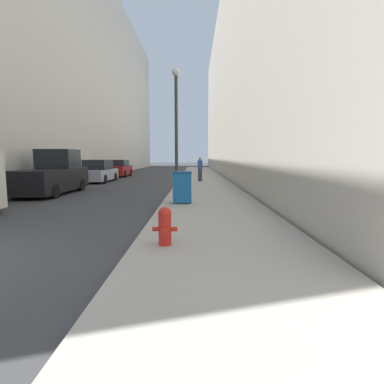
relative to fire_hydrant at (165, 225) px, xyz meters
The scene contains 10 objects.
sidewalk_right 16.54m from the fire_hydrant, 85.75° to the left, with size 3.79×60.00×0.14m.
building_left_glass 30.06m from the fire_hydrant, 120.49° to the left, with size 12.00×60.00×20.63m.
building_right_stone 27.58m from the fire_hydrant, 69.37° to the left, with size 12.00×60.00×18.51m.
fire_hydrant is the anchor object (origin of this frame).
trash_bin 5.46m from the fire_hydrant, 88.74° to the left, with size 0.71×0.59×1.20m.
lamppost 9.43m from the fire_hydrant, 91.99° to the left, with size 0.38×0.38×5.94m.
pickup_truck 11.58m from the fire_hydrant, 125.38° to the left, with size 2.04×5.22×2.28m.
parked_sedan_near 18.05m from the fire_hydrant, 111.81° to the left, with size 1.93×4.58×1.67m.
parked_sedan_far 23.94m from the fire_hydrant, 106.29° to the left, with size 1.82×4.23×1.61m.
pedestrian_on_sidewalk 15.82m from the fire_hydrant, 86.50° to the left, with size 0.35×0.23×1.73m.
Camera 1 is at (4.92, -4.29, 1.88)m, focal length 28.00 mm.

